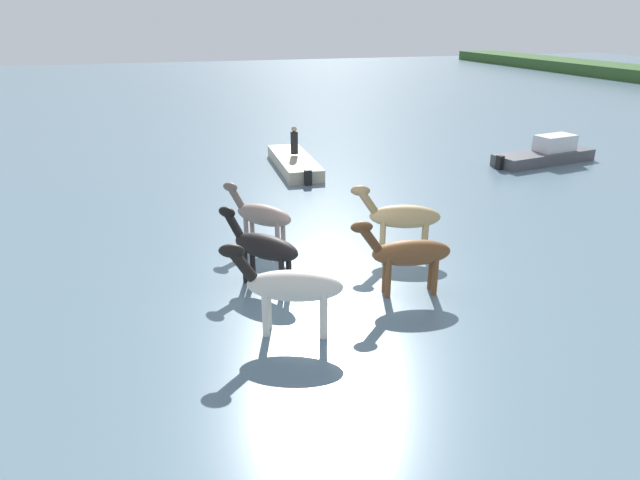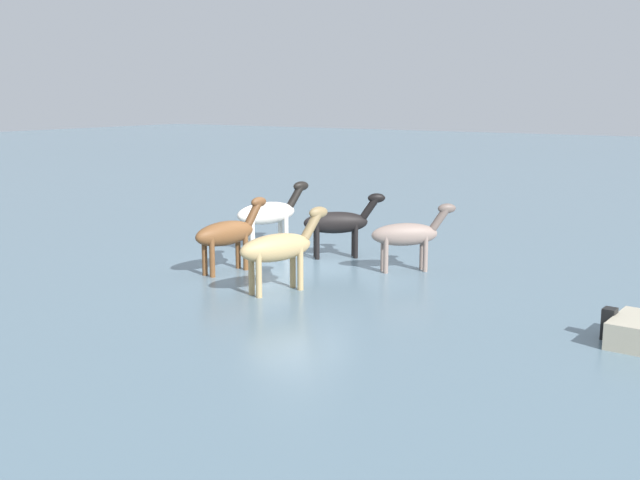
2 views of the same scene
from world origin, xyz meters
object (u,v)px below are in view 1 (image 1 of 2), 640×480
Objects in this scene: horse_chestnut_trailing at (402,217)px; boat_skiff_near at (545,156)px; horse_gray_outer at (408,253)px; horse_rear_stallion at (290,286)px; horse_lead at (261,215)px; person_spotter_bow at (294,141)px; boat_launch_far at (294,164)px; horse_pinto_flank at (263,247)px.

boat_skiff_near is (-7.66, 10.72, -0.75)m from horse_chestnut_trailing.
horse_chestnut_trailing reaches higher than horse_gray_outer.
horse_gray_outer is 2.51m from horse_chestnut_trailing.
horse_rear_stallion is 5.19m from horse_chestnut_trailing.
horse_lead is at bearing -166.09° from boat_skiff_near.
boat_launch_far is at bearing -20.70° from person_spotter_bow.
horse_chestnut_trailing is (-2.33, 0.93, 0.03)m from horse_gray_outer.
boat_skiff_near is (-6.10, 14.30, -0.66)m from horse_lead.
horse_pinto_flank is 4.14m from horse_chestnut_trailing.
horse_lead is at bearing -3.19° from horse_chestnut_trailing.
person_spotter_bow is at bearing -68.12° from horse_chestnut_trailing.
boat_launch_far is at bearing -82.56° from horse_gray_outer.
horse_pinto_flank is 3.46m from horse_gray_outer.
horse_rear_stallion is 0.47× the size of boat_skiff_near.
horse_gray_outer is at bearing -2.96° from person_spotter_bow.
horse_chestnut_trailing reaches higher than boat_skiff_near.
horse_pinto_flank is at bearing 125.93° from horse_lead.
person_spotter_bow is at bearing -63.81° from horse_lead.
horse_gray_outer is 2.04× the size of person_spotter_bow.
person_spotter_bow is at bearing -17.22° from boat_launch_far.
horse_chestnut_trailing is (-0.85, 4.06, 0.06)m from horse_pinto_flank.
horse_gray_outer is at bearing -156.18° from horse_pinto_flank.
horse_gray_outer is 4.71m from horse_lead.
horse_lead is 0.78× the size of horse_chestnut_trailing.
horse_lead is 3.91m from horse_chestnut_trailing.
horse_pinto_flank is 2.45m from horse_lead.
person_spotter_bow is at bearing -83.76° from horse_rear_stallion.
horse_chestnut_trailing reaches higher than horse_lead.
boat_skiff_near is at bearing -109.85° from horse_lead.
horse_chestnut_trailing is (1.56, 3.58, 0.09)m from horse_lead.
horse_chestnut_trailing is at bearing -118.92° from horse_pinto_flank.
horse_rear_stallion reaches higher than horse_gray_outer.
boat_launch_far is 4.59× the size of person_spotter_bow.
horse_rear_stallion reaches higher than boat_skiff_near.
horse_chestnut_trailing is 10.08m from boat_launch_far.
horse_gray_outer is at bearing 88.52° from horse_chestnut_trailing.
horse_pinto_flank is at bearing -67.42° from horse_rear_stallion.
horse_gray_outer is at bearing -148.58° from boat_skiff_near.
horse_lead is (-3.89, -2.65, -0.06)m from horse_gray_outer.
horse_chestnut_trailing is 2.07× the size of person_spotter_bow.
boat_skiff_near reaches higher than boat_launch_far.
horse_chestnut_trailing reaches higher than person_spotter_bow.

